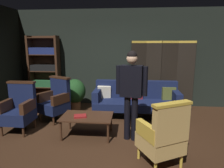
{
  "coord_description": "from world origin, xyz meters",
  "views": [
    {
      "loc": [
        0.42,
        -3.52,
        1.83
      ],
      "look_at": [
        0.0,
        0.8,
        0.95
      ],
      "focal_mm": 32.16,
      "sensor_mm": 36.0,
      "label": 1
    }
  ],
  "objects_px": {
    "coffee_table": "(87,118)",
    "armchair_gilt_accent": "(163,135)",
    "book_red_leather": "(80,116)",
    "armchair_wing_right": "(56,100)",
    "velvet_couch": "(136,98)",
    "potted_plant": "(75,92)",
    "bookshelf": "(45,70)",
    "folding_screen": "(161,74)",
    "standing_figure": "(131,88)",
    "armchair_wing_left": "(19,108)"
  },
  "relations": [
    {
      "from": "bookshelf",
      "to": "armchair_wing_left",
      "type": "distance_m",
      "value": 2.0
    },
    {
      "from": "folding_screen",
      "to": "velvet_couch",
      "type": "xyz_separation_m",
      "value": [
        -0.71,
        -0.71,
        -0.53
      ]
    },
    {
      "from": "book_red_leather",
      "to": "armchair_wing_right",
      "type": "bearing_deg",
      "value": 133.52
    },
    {
      "from": "armchair_gilt_accent",
      "to": "armchair_wing_left",
      "type": "height_order",
      "value": "same"
    },
    {
      "from": "velvet_couch",
      "to": "armchair_wing_left",
      "type": "distance_m",
      "value": 2.72
    },
    {
      "from": "bookshelf",
      "to": "folding_screen",
      "type": "bearing_deg",
      "value": -0.58
    },
    {
      "from": "armchair_wing_left",
      "to": "folding_screen",
      "type": "bearing_deg",
      "value": 30.51
    },
    {
      "from": "armchair_wing_left",
      "to": "armchair_wing_right",
      "type": "xyz_separation_m",
      "value": [
        0.53,
        0.69,
        0.0
      ]
    },
    {
      "from": "armchair_gilt_accent",
      "to": "potted_plant",
      "type": "distance_m",
      "value": 3.15
    },
    {
      "from": "coffee_table",
      "to": "armchair_wing_right",
      "type": "bearing_deg",
      "value": 139.82
    },
    {
      "from": "velvet_couch",
      "to": "standing_figure",
      "type": "height_order",
      "value": "standing_figure"
    },
    {
      "from": "folding_screen",
      "to": "standing_figure",
      "type": "xyz_separation_m",
      "value": [
        -0.83,
        -2.04,
        0.04
      ]
    },
    {
      "from": "book_red_leather",
      "to": "armchair_gilt_accent",
      "type": "bearing_deg",
      "value": -28.91
    },
    {
      "from": "armchair_wing_left",
      "to": "standing_figure",
      "type": "xyz_separation_m",
      "value": [
        2.34,
        -0.17,
        0.54
      ]
    },
    {
      "from": "armchair_gilt_accent",
      "to": "armchair_wing_right",
      "type": "height_order",
      "value": "same"
    },
    {
      "from": "bookshelf",
      "to": "coffee_table",
      "type": "xyz_separation_m",
      "value": [
        1.71,
        -2.01,
        -0.69
      ]
    },
    {
      "from": "book_red_leather",
      "to": "bookshelf",
      "type": "bearing_deg",
      "value": 127.44
    },
    {
      "from": "coffee_table",
      "to": "armchair_gilt_accent",
      "type": "bearing_deg",
      "value": -33.16
    },
    {
      "from": "folding_screen",
      "to": "coffee_table",
      "type": "height_order",
      "value": "folding_screen"
    },
    {
      "from": "book_red_leather",
      "to": "potted_plant",
      "type": "bearing_deg",
      "value": 109.01
    },
    {
      "from": "potted_plant",
      "to": "book_red_leather",
      "type": "xyz_separation_m",
      "value": [
        0.55,
        -1.61,
        -0.07
      ]
    },
    {
      "from": "bookshelf",
      "to": "velvet_couch",
      "type": "distance_m",
      "value": 2.87
    },
    {
      "from": "folding_screen",
      "to": "armchair_wing_left",
      "type": "distance_m",
      "value": 3.71
    },
    {
      "from": "velvet_couch",
      "to": "book_red_leather",
      "type": "bearing_deg",
      "value": -129.73
    },
    {
      "from": "velvet_couch",
      "to": "armchair_wing_left",
      "type": "relative_size",
      "value": 2.04
    },
    {
      "from": "coffee_table",
      "to": "armchair_wing_left",
      "type": "bearing_deg",
      "value": 175.83
    },
    {
      "from": "armchair_gilt_accent",
      "to": "potted_plant",
      "type": "bearing_deg",
      "value": 129.88
    },
    {
      "from": "coffee_table",
      "to": "book_red_leather",
      "type": "distance_m",
      "value": 0.15
    },
    {
      "from": "bookshelf",
      "to": "book_red_leather",
      "type": "xyz_separation_m",
      "value": [
        1.59,
        -2.08,
        -0.63
      ]
    },
    {
      "from": "armchair_gilt_accent",
      "to": "potted_plant",
      "type": "height_order",
      "value": "armchair_gilt_accent"
    },
    {
      "from": "standing_figure",
      "to": "potted_plant",
      "type": "relative_size",
      "value": 1.95
    },
    {
      "from": "velvet_couch",
      "to": "potted_plant",
      "type": "bearing_deg",
      "value": 170.66
    },
    {
      "from": "coffee_table",
      "to": "book_red_leather",
      "type": "height_order",
      "value": "book_red_leather"
    },
    {
      "from": "velvet_couch",
      "to": "coffee_table",
      "type": "distance_m",
      "value": 1.61
    },
    {
      "from": "armchair_gilt_accent",
      "to": "armchair_wing_left",
      "type": "xyz_separation_m",
      "value": [
        -2.82,
        0.99,
        0.0
      ]
    },
    {
      "from": "coffee_table",
      "to": "standing_figure",
      "type": "relative_size",
      "value": 0.59
    },
    {
      "from": "velvet_couch",
      "to": "potted_plant",
      "type": "xyz_separation_m",
      "value": [
        -1.66,
        0.27,
        0.05
      ]
    },
    {
      "from": "armchair_wing_left",
      "to": "potted_plant",
      "type": "height_order",
      "value": "armchair_wing_left"
    },
    {
      "from": "folding_screen",
      "to": "armchair_gilt_accent",
      "type": "relative_size",
      "value": 1.83
    },
    {
      "from": "armchair_gilt_accent",
      "to": "potted_plant",
      "type": "relative_size",
      "value": 1.19
    },
    {
      "from": "coffee_table",
      "to": "book_red_leather",
      "type": "xyz_separation_m",
      "value": [
        -0.12,
        -0.07,
        0.06
      ]
    },
    {
      "from": "potted_plant",
      "to": "velvet_couch",
      "type": "bearing_deg",
      "value": -9.34
    },
    {
      "from": "armchair_wing_right",
      "to": "armchair_gilt_accent",
      "type": "bearing_deg",
      "value": -36.21
    },
    {
      "from": "velvet_couch",
      "to": "armchair_wing_right",
      "type": "relative_size",
      "value": 2.04
    },
    {
      "from": "armchair_wing_right",
      "to": "book_red_leather",
      "type": "distance_m",
      "value": 1.19
    },
    {
      "from": "armchair_wing_left",
      "to": "armchair_gilt_accent",
      "type": "bearing_deg",
      "value": -19.3
    },
    {
      "from": "standing_figure",
      "to": "potted_plant",
      "type": "bearing_deg",
      "value": 133.83
    },
    {
      "from": "armchair_gilt_accent",
      "to": "velvet_couch",
      "type": "bearing_deg",
      "value": 99.45
    },
    {
      "from": "bookshelf",
      "to": "standing_figure",
      "type": "distance_m",
      "value": 3.31
    },
    {
      "from": "folding_screen",
      "to": "bookshelf",
      "type": "xyz_separation_m",
      "value": [
        -3.41,
        0.03,
        0.08
      ]
    }
  ]
}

